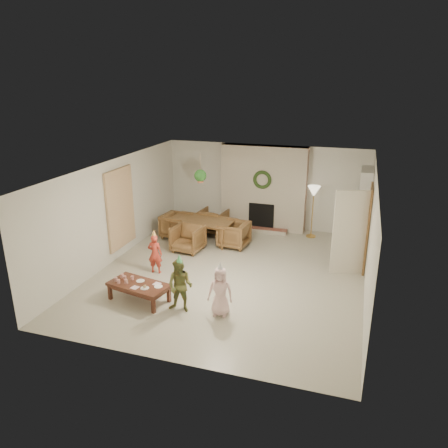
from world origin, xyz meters
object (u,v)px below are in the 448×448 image
at_px(dining_chair_near, 188,239).
at_px(dining_table, 201,230).
at_px(dining_chair_far, 213,221).
at_px(child_plaid, 180,286).
at_px(coffee_table_top, 139,285).
at_px(dining_chair_right, 234,234).
at_px(child_pink, 220,291).
at_px(child_red, 155,254).
at_px(dining_chair_left, 177,226).

bearing_deg(dining_chair_near, dining_table, 90.00).
height_order(dining_chair_far, child_plaid, child_plaid).
relative_size(dining_chair_near, coffee_table_top, 0.61).
distance_m(dining_chair_far, child_plaid, 4.53).
distance_m(dining_chair_far, dining_chair_right, 1.26).
height_order(dining_chair_far, child_pink, child_pink).
height_order(dining_chair_right, child_pink, child_pink).
relative_size(dining_chair_far, dining_chair_right, 1.00).
bearing_deg(dining_chair_right, dining_table, -90.00).
height_order(dining_chair_right, child_red, child_red).
height_order(dining_chair_far, coffee_table_top, dining_chair_far).
relative_size(dining_chair_near, child_plaid, 0.71).
height_order(dining_chair_far, child_red, child_red).
xyz_separation_m(dining_chair_far, dining_chair_right, (0.89, -0.88, 0.00)).
distance_m(dining_chair_left, coffee_table_top, 3.71).
distance_m(dining_chair_right, child_pink, 3.54).
xyz_separation_m(dining_chair_left, child_plaid, (1.73, -3.74, 0.19)).
xyz_separation_m(dining_chair_right, child_red, (-1.28, -2.13, 0.13)).
distance_m(coffee_table_top, child_plaid, 1.00).
bearing_deg(child_pink, coffee_table_top, 173.63).
bearing_deg(dining_chair_right, dining_chair_near, -51.34).
bearing_deg(dining_chair_far, coffee_table_top, 94.57).
height_order(dining_chair_far, dining_chair_right, same).
bearing_deg(child_plaid, coffee_table_top, 173.48).
distance_m(child_plaid, child_pink, 0.79).
bearing_deg(dining_table, dining_chair_far, 90.00).
distance_m(dining_table, child_plaid, 3.79).
xyz_separation_m(dining_table, child_pink, (1.73, -3.56, 0.18)).
bearing_deg(child_pink, dining_chair_left, 118.54).
bearing_deg(dining_table, child_red, -91.75).
bearing_deg(dining_chair_right, child_red, -24.97).
bearing_deg(dining_table, child_plaid, -69.50).
xyz_separation_m(dining_table, dining_chair_near, (-0.08, -0.78, 0.03)).
xyz_separation_m(dining_chair_far, child_plaid, (0.86, -4.44, 0.19)).
bearing_deg(child_pink, dining_table, 109.88).
relative_size(dining_chair_near, dining_chair_right, 1.00).
bearing_deg(child_pink, child_red, 140.81).
xyz_separation_m(dining_chair_left, dining_chair_right, (1.75, -0.18, 0.00)).
bearing_deg(dining_chair_left, dining_table, -90.00).
bearing_deg(child_red, dining_chair_near, -103.98).
distance_m(dining_table, dining_chair_right, 0.98).
height_order(dining_chair_right, child_plaid, child_plaid).
distance_m(dining_chair_right, child_plaid, 3.57).
bearing_deg(child_plaid, child_pink, 7.29).
bearing_deg(child_red, coffee_table_top, 96.58).
xyz_separation_m(dining_table, coffee_table_top, (-0.03, -3.55, 0.04)).
bearing_deg(child_plaid, dining_chair_right, 89.54).
bearing_deg(dining_chair_right, child_pink, 18.33).
bearing_deg(dining_chair_near, dining_chair_right, 38.66).
bearing_deg(child_plaid, dining_chair_left, 114.74).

